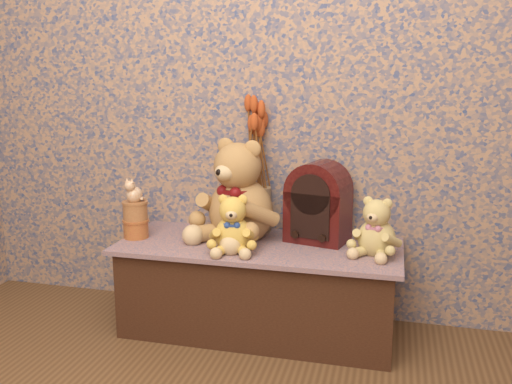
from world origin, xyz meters
TOP-DOWN VIEW (x-y plane):
  - display_shelf at (0.00, 1.25)m, footprint 1.22×0.52m
  - teddy_large at (-0.10, 1.32)m, footprint 0.53×0.57m
  - teddy_medium at (-0.08, 1.13)m, footprint 0.24×0.28m
  - teddy_small at (0.50, 1.23)m, footprint 0.27×0.29m
  - cathedral_radio at (0.24, 1.36)m, footprint 0.29×0.24m
  - ceramic_vase at (-0.05, 1.44)m, footprint 0.13×0.13m
  - dried_stalks at (-0.05, 1.44)m, footprint 0.26×0.26m
  - biscuit_tin_lower at (-0.56, 1.21)m, footprint 0.15×0.15m
  - biscuit_tin_upper at (-0.56, 1.21)m, footprint 0.12×0.12m
  - cat_figurine at (-0.56, 1.21)m, footprint 0.10×0.11m

SIDE VIEW (x-z plane):
  - display_shelf at x=0.00m, z-range 0.00..0.40m
  - biscuit_tin_lower at x=-0.56m, z-range 0.40..0.48m
  - ceramic_vase at x=-0.05m, z-range 0.40..0.61m
  - biscuit_tin_upper at x=-0.56m, z-range 0.48..0.57m
  - teddy_small at x=0.50m, z-range 0.40..0.66m
  - teddy_medium at x=-0.08m, z-range 0.40..0.66m
  - cathedral_radio at x=0.24m, z-range 0.40..0.76m
  - cat_figurine at x=-0.56m, z-range 0.57..0.68m
  - teddy_large at x=-0.10m, z-range 0.40..0.88m
  - dried_stalks at x=-0.05m, z-range 0.61..1.00m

